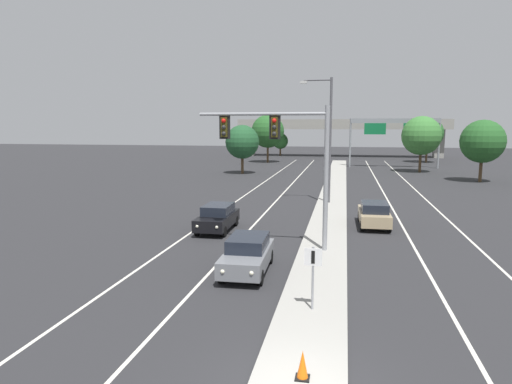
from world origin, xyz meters
The scene contains 20 objects.
median_island centered at (0.00, 18.00, 0.07)m, with size 2.40×110.00×0.15m, color #9E9B93.
lane_stripe_oncoming_center centered at (-4.70, 25.00, 0.00)m, with size 0.14×100.00×0.01m, color silver.
lane_stripe_receding_center centered at (4.70, 25.00, 0.00)m, with size 0.14×100.00×0.01m, color silver.
edge_stripe_left centered at (-8.00, 25.00, 0.00)m, with size 0.14×100.00×0.01m, color silver.
edge_stripe_right centered at (8.00, 25.00, 0.00)m, with size 0.14×100.00×0.01m, color silver.
overhead_signal_mast centered at (-1.94, 12.38, 5.28)m, with size 6.57×0.44×7.20m.
median_sign_post centered at (0.02, 4.78, 1.59)m, with size 0.60×0.10×2.20m.
street_lamp_median centered at (-0.46, 26.94, 5.79)m, with size 2.58×0.28×10.00m.
car_oncoming_grey centered at (-3.09, 8.68, 0.82)m, with size 1.92×4.51×1.58m.
car_oncoming_black centered at (-6.59, 16.15, 0.82)m, with size 1.85×4.48×1.58m.
car_receding_tan centered at (2.89, 19.09, 0.82)m, with size 1.90×4.50×1.58m.
traffic_cone_median_nose centered at (0.09, 0.43, 0.51)m, with size 0.36×0.36×0.74m.
highway_sign_gantry centered at (8.20, 61.81, 6.16)m, with size 13.28×0.42×7.50m.
overpass_bridge centered at (0.00, 85.69, 5.78)m, with size 42.40×6.40×7.65m.
tree_far_left_c centered at (-12.61, 85.74, 3.11)m, with size 3.30×3.30×4.78m.
tree_far_right_b centered at (11.11, 55.21, 5.02)m, with size 5.31×5.31×7.68m.
tree_far_right_a centered at (16.17, 45.21, 4.61)m, with size 4.88×4.88×7.05m.
tree_far_left_a centered at (-12.45, 48.69, 4.23)m, with size 4.48×4.48×6.48m.
tree_far_right_c centered at (14.85, 72.87, 5.08)m, with size 5.37×5.37×7.77m.
tree_far_left_b centered at (-12.27, 67.80, 5.39)m, with size 5.70×5.70×8.24m.
Camera 1 is at (0.98, -10.06, 6.38)m, focal length 31.77 mm.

